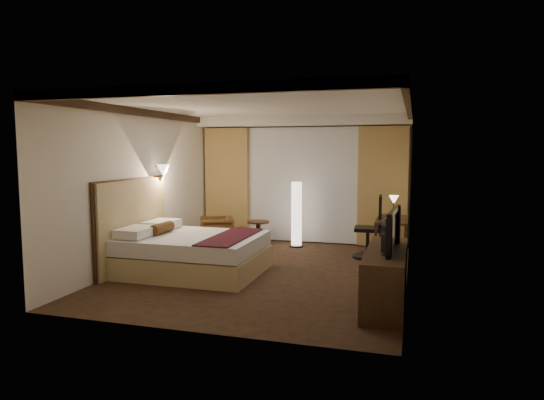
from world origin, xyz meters
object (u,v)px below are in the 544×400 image
(desk, at_px, (392,239))
(office_chair, at_px, (368,227))
(bed, at_px, (194,254))
(side_table, at_px, (258,233))
(television, at_px, (385,224))
(floor_lamp, at_px, (297,214))
(armchair, at_px, (217,230))
(dresser, at_px, (386,277))

(desk, xyz_separation_m, office_chair, (-0.43, -0.05, 0.21))
(bed, distance_m, side_table, 2.48)
(television, bearing_deg, floor_lamp, 34.47)
(office_chair, relative_size, television, 1.03)
(floor_lamp, distance_m, desk, 2.05)
(bed, distance_m, floor_lamp, 2.79)
(armchair, height_order, floor_lamp, floor_lamp)
(bed, relative_size, floor_lamp, 1.60)
(armchair, distance_m, floor_lamp, 1.68)
(television, bearing_deg, side_table, 44.30)
(desk, height_order, television, television)
(armchair, bearing_deg, television, 26.03)
(side_table, relative_size, office_chair, 0.44)
(side_table, bearing_deg, bed, -97.10)
(armchair, xyz_separation_m, dresser, (3.57, -2.84, 0.02))
(bed, xyz_separation_m, dresser, (3.10, -0.77, 0.04))
(office_chair, xyz_separation_m, television, (0.45, -2.68, 0.47))
(desk, distance_m, dresser, 2.74)
(floor_lamp, height_order, office_chair, floor_lamp)
(floor_lamp, relative_size, television, 1.19)
(office_chair, bearing_deg, television, -84.08)
(bed, relative_size, side_table, 4.22)
(bed, xyz_separation_m, floor_lamp, (1.11, 2.53, 0.36))
(side_table, bearing_deg, floor_lamp, 4.87)
(armchair, xyz_separation_m, side_table, (0.78, 0.40, -0.08))
(bed, height_order, armchair, armchair)
(side_table, distance_m, floor_lamp, 0.91)
(side_table, xyz_separation_m, office_chair, (2.31, -0.55, 0.33))
(armchair, xyz_separation_m, television, (3.54, -2.84, 0.71))
(armchair, bearing_deg, desk, 63.02)
(armchair, relative_size, television, 0.60)
(side_table, bearing_deg, dresser, -49.21)
(bed, bearing_deg, side_table, 82.90)
(office_chair, distance_m, dresser, 2.74)
(side_table, xyz_separation_m, floor_lamp, (0.81, 0.07, 0.42))
(desk, bearing_deg, floor_lamp, 163.54)
(office_chair, bearing_deg, desk, 2.88)
(armchair, xyz_separation_m, office_chair, (3.09, -0.16, 0.24))
(armchair, distance_m, television, 4.60)
(floor_lamp, xyz_separation_m, television, (1.96, -3.31, 0.37))
(television, bearing_deg, bed, 79.67)
(dresser, relative_size, television, 1.64)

